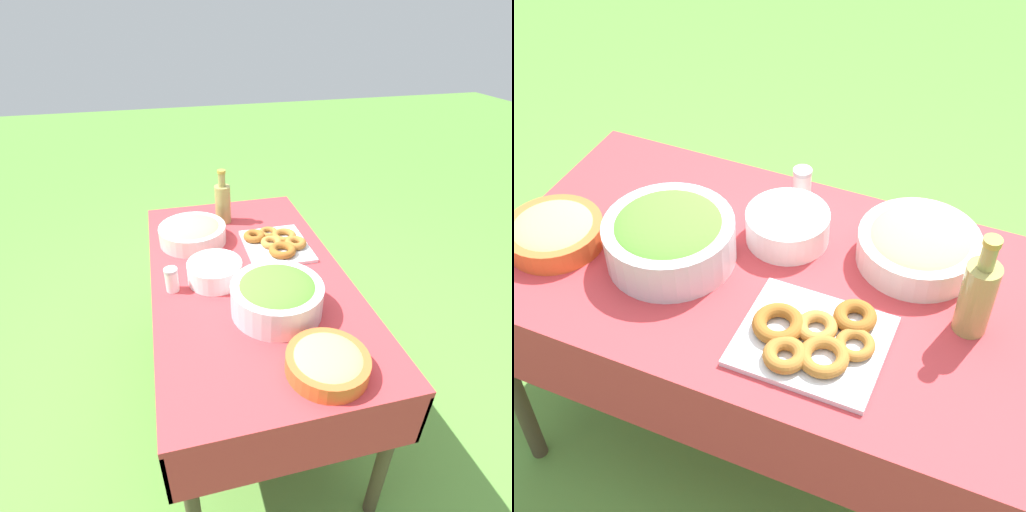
# 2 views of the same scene
# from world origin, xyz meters

# --- Properties ---
(ground_plane) EXTENTS (14.00, 14.00, 0.00)m
(ground_plane) POSITION_xyz_m (0.00, 0.00, 0.00)
(ground_plane) COLOR #568C38
(picnic_table) EXTENTS (1.44, 0.79, 0.76)m
(picnic_table) POSITION_xyz_m (0.00, 0.00, 0.65)
(picnic_table) COLOR #B73338
(picnic_table) RESTS_ON ground_plane
(salad_bowl) EXTENTS (0.33, 0.33, 0.14)m
(salad_bowl) POSITION_xyz_m (0.26, 0.05, 0.83)
(salad_bowl) COLOR silver
(salad_bowl) RESTS_ON picnic_table
(pasta_bowl) EXTENTS (0.31, 0.31, 0.10)m
(pasta_bowl) POSITION_xyz_m (-0.32, -0.19, 0.81)
(pasta_bowl) COLOR silver
(pasta_bowl) RESTS_ON picnic_table
(donut_platter) EXTENTS (0.34, 0.30, 0.05)m
(donut_platter) POSITION_xyz_m (-0.18, 0.18, 0.78)
(donut_platter) COLOR silver
(donut_platter) RESTS_ON picnic_table
(plate_stack) EXTENTS (0.22, 0.22, 0.08)m
(plate_stack) POSITION_xyz_m (0.01, -0.14, 0.80)
(plate_stack) COLOR white
(plate_stack) RESTS_ON picnic_table
(olive_oil_bottle) EXTENTS (0.08, 0.08, 0.28)m
(olive_oil_bottle) POSITION_xyz_m (-0.50, -0.02, 0.87)
(olive_oil_bottle) COLOR #998E4C
(olive_oil_bottle) RESTS_ON picnic_table
(bread_bowl) EXTENTS (0.26, 0.26, 0.08)m
(bread_bowl) POSITION_xyz_m (0.57, 0.12, 0.79)
(bread_bowl) COLOR #E05B28
(bread_bowl) RESTS_ON picnic_table
(salt_shaker) EXTENTS (0.05, 0.05, 0.10)m
(salt_shaker) POSITION_xyz_m (0.04, -0.31, 0.81)
(salt_shaker) COLOR white
(salt_shaker) RESTS_ON picnic_table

